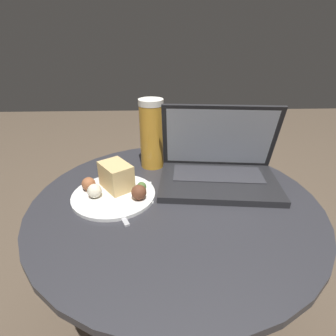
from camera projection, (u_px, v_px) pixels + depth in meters
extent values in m
plane|color=brown|center=(173.00, 322.00, 0.93)|extent=(6.00, 6.00, 0.00)
cylinder|color=#515156|center=(173.00, 320.00, 0.92)|extent=(0.39, 0.39, 0.01)
cylinder|color=#515156|center=(174.00, 269.00, 0.81)|extent=(0.08, 0.08, 0.49)
cylinder|color=#2D2D33|center=(175.00, 201.00, 0.70)|extent=(0.74, 0.74, 0.02)
cube|color=white|center=(124.00, 194.00, 0.71)|extent=(0.16, 0.12, 0.00)
cube|color=#232326|center=(218.00, 182.00, 0.75)|extent=(0.35, 0.25, 0.02)
cube|color=#333338|center=(218.00, 174.00, 0.78)|extent=(0.27, 0.13, 0.00)
cube|color=#232326|center=(219.00, 137.00, 0.77)|extent=(0.34, 0.11, 0.20)
cube|color=silver|center=(219.00, 138.00, 0.77)|extent=(0.31, 0.09, 0.18)
cylinder|color=gold|center=(152.00, 137.00, 0.83)|extent=(0.07, 0.07, 0.20)
cylinder|color=white|center=(151.00, 102.00, 0.78)|extent=(0.08, 0.08, 0.02)
cylinder|color=white|center=(114.00, 195.00, 0.70)|extent=(0.22, 0.22, 0.01)
cube|color=#DBB775|center=(116.00, 176.00, 0.71)|extent=(0.11, 0.11, 0.07)
sphere|color=#9E5B38|center=(89.00, 184.00, 0.71)|extent=(0.04, 0.04, 0.04)
sphere|color=beige|center=(94.00, 192.00, 0.67)|extent=(0.04, 0.04, 0.04)
sphere|color=#4C6B33|center=(142.00, 187.00, 0.70)|extent=(0.03, 0.03, 0.03)
sphere|color=brown|center=(139.00, 192.00, 0.67)|extent=(0.04, 0.04, 0.04)
cube|color=#B2B2B7|center=(119.00, 211.00, 0.64)|extent=(0.06, 0.11, 0.00)
cube|color=#B2B2B7|center=(110.00, 194.00, 0.71)|extent=(0.04, 0.06, 0.00)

